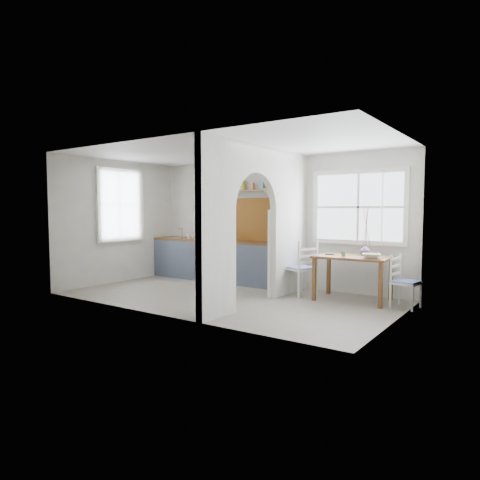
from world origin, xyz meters
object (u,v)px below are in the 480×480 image
Objects in this scene: vase at (365,250)px; dining_table at (353,278)px; chair_right at (406,282)px; kettle at (285,237)px; chair_left at (300,267)px.

dining_table is at bearing -115.50° from vase.
kettle is at bearing 90.26° from chair_right.
chair_left reaches higher than chair_right.
chair_left reaches higher than dining_table.
dining_table is 0.55m from vase.
kettle is 1.44× the size of vase.
chair_right is (1.84, 0.02, -0.08)m from chair_left.
chair_left is 0.80m from kettle.
kettle reaches higher than chair_right.
vase is (1.08, 0.33, 0.36)m from chair_left.
dining_table is 0.89m from chair_right.
dining_table is 1.46× the size of chair_right.
chair_left is 1.85m from chair_right.
chair_left is 3.81× the size of kettle.
kettle is at bearing 179.71° from vase.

